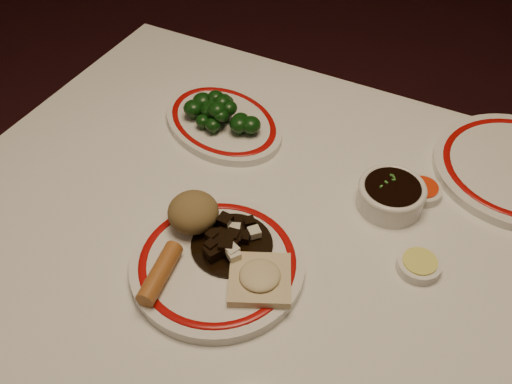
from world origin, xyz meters
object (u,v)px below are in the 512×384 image
object	(u,v)px
main_plate	(218,264)
rice_mound	(193,212)
soy_bowl	(391,196)
spring_roll	(160,273)
stirfry_heap	(228,241)
broccoli_pile	(220,110)
fried_wonton	(260,278)
broccoli_plate	(223,122)
dining_table	(298,290)

from	to	relation	value
main_plate	rice_mound	bearing A→B (deg)	146.16
rice_mound	soy_bowl	world-z (taller)	rice_mound
spring_roll	stirfry_heap	xyz separation A→B (m)	(0.05, 0.10, -0.00)
spring_roll	broccoli_pile	world-z (taller)	broccoli_pile
fried_wonton	broccoli_pile	world-z (taller)	broccoli_pile
rice_mound	broccoli_plate	distance (m)	0.26
broccoli_pile	soy_bowl	xyz separation A→B (m)	(0.34, -0.05, -0.02)
spring_roll	stirfry_heap	world-z (taller)	stirfry_heap
main_plate	spring_roll	size ratio (longest dim) A/B	3.23
spring_roll	main_plate	bearing A→B (deg)	40.74
dining_table	fried_wonton	xyz separation A→B (m)	(-0.03, -0.09, 0.12)
soy_bowl	broccoli_plate	bearing A→B (deg)	171.32
broccoli_plate	broccoli_pile	bearing A→B (deg)	-124.69
rice_mound	stirfry_heap	bearing A→B (deg)	-10.02
rice_mound	broccoli_pile	xyz separation A→B (m)	(-0.09, 0.24, -0.01)
main_plate	spring_roll	bearing A→B (deg)	-130.41
dining_table	soy_bowl	bearing A→B (deg)	61.88
dining_table	spring_roll	world-z (taller)	spring_roll
main_plate	dining_table	bearing A→B (deg)	39.49
broccoli_plate	soy_bowl	size ratio (longest dim) A/B	2.88
fried_wonton	broccoli_plate	world-z (taller)	fried_wonton
main_plate	rice_mound	world-z (taller)	rice_mound
spring_roll	broccoli_plate	distance (m)	0.37
fried_wonton	broccoli_pile	xyz separation A→B (m)	(-0.23, 0.29, 0.01)
main_plate	fried_wonton	xyz separation A→B (m)	(0.07, -0.01, 0.02)
broccoli_pile	dining_table	bearing A→B (deg)	-38.45
main_plate	soy_bowl	world-z (taller)	soy_bowl
main_plate	stirfry_heap	world-z (taller)	stirfry_heap
dining_table	main_plate	xyz separation A→B (m)	(-0.10, -0.08, 0.10)
dining_table	soy_bowl	distance (m)	0.21
rice_mound	soy_bowl	size ratio (longest dim) A/B	0.73
broccoli_pile	stirfry_heap	bearing A→B (deg)	-57.64
stirfry_heap	broccoli_plate	world-z (taller)	stirfry_heap
rice_mound	fried_wonton	size ratio (longest dim) A/B	0.68
main_plate	broccoli_pile	size ratio (longest dim) A/B	2.10
spring_roll	dining_table	bearing A→B (deg)	34.65
dining_table	fried_wonton	bearing A→B (deg)	-106.90
main_plate	rice_mound	distance (m)	0.09
fried_wonton	broccoli_plate	size ratio (longest dim) A/B	0.37
rice_mound	broccoli_plate	xyz separation A→B (m)	(-0.09, 0.24, -0.04)
dining_table	main_plate	distance (m)	0.16
broccoli_pile	rice_mound	bearing A→B (deg)	-68.70
rice_mound	dining_table	bearing A→B (deg)	12.51
dining_table	spring_roll	bearing A→B (deg)	-136.50
main_plate	soy_bowl	distance (m)	0.30
rice_mound	stirfry_heap	distance (m)	0.07
broccoli_pile	spring_roll	bearing A→B (deg)	-73.15
rice_mound	main_plate	bearing A→B (deg)	-33.84
broccoli_plate	rice_mound	bearing A→B (deg)	-69.81
spring_roll	fried_wonton	distance (m)	0.14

